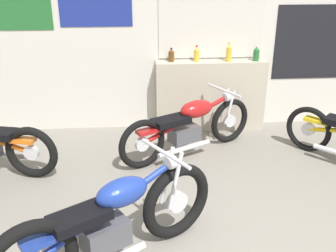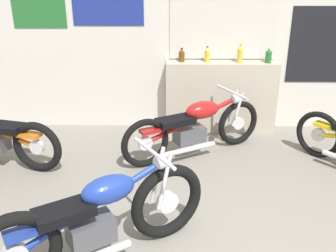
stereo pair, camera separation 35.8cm
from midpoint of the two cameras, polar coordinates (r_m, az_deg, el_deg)
name	(u,v)px [view 1 (the left image)]	position (r m, az deg, el deg)	size (l,w,h in m)	color
wall_back	(201,32)	(5.68, 3.04, 13.49)	(10.00, 0.07, 2.80)	silver
sill_counter	(210,96)	(5.74, 4.36, 4.38)	(1.57, 0.28, 1.02)	#B7AD99
bottle_leftmost	(171,55)	(5.55, -1.40, 10.18)	(0.08, 0.08, 0.19)	#5B3814
bottle_left_center	(197,54)	(5.55, 2.31, 10.33)	(0.07, 0.07, 0.22)	gold
bottle_center	(229,53)	(5.58, 6.99, 10.47)	(0.08, 0.08, 0.27)	gold
bottle_right_center	(256,54)	(5.69, 10.92, 10.21)	(0.08, 0.08, 0.21)	#23662D
motorcycle_red	(189,126)	(4.97, 1.04, 0.00)	(1.79, 1.05, 0.78)	black
motorcycle_blue	(112,223)	(3.24, -11.34, -13.72)	(1.75, 1.17, 0.89)	black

